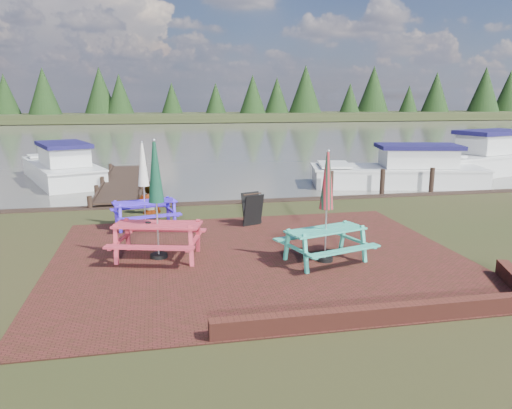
{
  "coord_description": "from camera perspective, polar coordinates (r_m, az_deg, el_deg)",
  "views": [
    {
      "loc": [
        -2.15,
        -9.36,
        3.52
      ],
      "look_at": [
        0.13,
        1.99,
        1.0
      ],
      "focal_mm": 35.0,
      "sensor_mm": 36.0,
      "label": 1
    }
  ],
  "objects": [
    {
      "name": "brick_wall",
      "position": [
        8.84,
        19.12,
        -10.85
      ],
      "size": [
        6.21,
        1.79,
        0.3
      ],
      "color": "#4C1E16",
      "rests_on": "ground"
    },
    {
      "name": "paving",
      "position": [
        11.15,
        0.34,
        -6.07
      ],
      "size": [
        9.0,
        7.5,
        0.02
      ],
      "primitive_type": "cube",
      "color": "#371A11",
      "rests_on": "ground"
    },
    {
      "name": "chalkboard",
      "position": [
        13.8,
        -0.41,
        -0.52
      ],
      "size": [
        0.6,
        0.69,
        0.9
      ],
      "rotation": [
        0.0,
        0.0,
        0.34
      ],
      "color": "black",
      "rests_on": "ground"
    },
    {
      "name": "jetty",
      "position": [
        20.96,
        -14.92,
        2.5
      ],
      "size": [
        1.76,
        9.08,
        1.0
      ],
      "color": "black",
      "rests_on": "ground"
    },
    {
      "name": "person",
      "position": [
        15.46,
        -12.24,
        2.51
      ],
      "size": [
        0.72,
        0.48,
        1.95
      ],
      "primitive_type": "imported",
      "rotation": [
        0.0,
        0.0,
        3.17
      ],
      "color": "gray",
      "rests_on": "ground"
    },
    {
      "name": "picnic_table_teal",
      "position": [
        10.77,
        8.0,
        -2.22
      ],
      "size": [
        2.11,
        1.98,
        2.41
      ],
      "rotation": [
        0.0,
        0.0,
        0.3
      ],
      "color": "teal",
      "rests_on": "ground"
    },
    {
      "name": "water",
      "position": [
        46.55,
        -8.77,
        7.78
      ],
      "size": [
        120.0,
        60.0,
        0.02
      ],
      "primitive_type": "cube",
      "color": "#4A4740",
      "rests_on": "ground"
    },
    {
      "name": "picnic_table_blue",
      "position": [
        13.93,
        -12.64,
        0.78
      ],
      "size": [
        1.96,
        1.82,
        2.33
      ],
      "rotation": [
        0.0,
        0.0,
        0.22
      ],
      "color": "#3B1DDB",
      "rests_on": "ground"
    },
    {
      "name": "boat_far",
      "position": [
        26.64,
        24.3,
        4.64
      ],
      "size": [
        7.81,
        4.57,
        2.3
      ],
      "rotation": [
        0.0,
        0.0,
        1.85
      ],
      "color": "beige",
      "rests_on": "ground"
    },
    {
      "name": "far_treeline",
      "position": [
        75.4,
        -9.95,
        11.89
      ],
      "size": [
        120.0,
        10.0,
        8.1
      ],
      "color": "black",
      "rests_on": "ground"
    },
    {
      "name": "boat_near",
      "position": [
        21.9,
        16.21,
        3.52
      ],
      "size": [
        7.46,
        3.97,
        1.92
      ],
      "rotation": [
        0.0,
        0.0,
        1.35
      ],
      "color": "beige",
      "rests_on": "ground"
    },
    {
      "name": "ground",
      "position": [
        10.23,
        1.48,
        -7.85
      ],
      "size": [
        120.0,
        120.0,
        0.0
      ],
      "primitive_type": "plane",
      "color": "black",
      "rests_on": "ground"
    },
    {
      "name": "picnic_table_red",
      "position": [
        11.08,
        -11.22,
        -1.57
      ],
      "size": [
        2.25,
        2.1,
        2.61
      ],
      "rotation": [
        0.0,
        0.0,
        -0.27
      ],
      "color": "#AB2C3B",
      "rests_on": "ground"
    },
    {
      "name": "boat_jetty",
      "position": [
        23.69,
        -21.28,
        3.83
      ],
      "size": [
        4.55,
        7.12,
        1.95
      ],
      "rotation": [
        0.0,
        0.0,
        0.36
      ],
      "color": "beige",
      "rests_on": "ground"
    }
  ]
}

